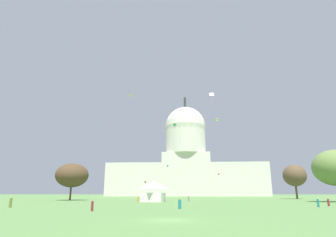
% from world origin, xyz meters
% --- Properties ---
extents(ground_plane, '(800.00, 800.00, 0.00)m').
position_xyz_m(ground_plane, '(0.00, 0.00, 0.00)').
color(ground_plane, '#567F42').
extents(capitol_building, '(111.19, 29.71, 72.65)m').
position_xyz_m(capitol_building, '(0.90, 173.59, 24.13)').
color(capitol_building, beige).
rests_on(capitol_building, ground_plane).
extents(event_tent, '(6.70, 7.19, 5.46)m').
position_xyz_m(event_tent, '(-7.62, 51.18, 2.77)').
color(event_tent, white).
rests_on(event_tent, ground_plane).
extents(tree_west_near, '(14.09, 14.18, 11.76)m').
position_xyz_m(tree_west_near, '(-36.06, 63.70, 7.88)').
color(tree_west_near, '#4C3823').
rests_on(tree_west_near, ground_plane).
extents(tree_east_far, '(9.92, 10.07, 13.27)m').
position_xyz_m(tree_east_far, '(44.36, 89.06, 9.00)').
color(tree_east_far, brown).
rests_on(tree_east_far, ground_plane).
extents(tree_east_mid, '(13.87, 13.43, 13.57)m').
position_xyz_m(tree_east_mid, '(41.03, 51.06, 8.81)').
color(tree_east_mid, '#4C3823').
rests_on(tree_east_mid, ground_plane).
extents(person_grey_deep_crowd, '(0.46, 0.46, 1.61)m').
position_xyz_m(person_grey_deep_crowd, '(1.93, 54.42, 0.74)').
color(person_grey_deep_crowd, gray).
rests_on(person_grey_deep_crowd, ground_plane).
extents(person_maroon_front_right, '(0.41, 0.41, 1.44)m').
position_xyz_m(person_maroon_front_right, '(-11.01, 11.60, 0.66)').
color(person_maroon_front_right, maroon).
rests_on(person_maroon_front_right, ground_plane).
extents(person_teal_edge_east, '(0.49, 0.49, 1.52)m').
position_xyz_m(person_teal_edge_east, '(23.66, 24.34, 0.70)').
color(person_teal_edge_east, '#1E757A').
rests_on(person_teal_edge_east, ground_plane).
extents(person_orange_lawn_far_left, '(0.47, 0.47, 1.61)m').
position_xyz_m(person_orange_lawn_far_left, '(-10.65, 44.30, 0.75)').
color(person_orange_lawn_far_left, orange).
rests_on(person_orange_lawn_far_left, ground_plane).
extents(person_olive_front_left, '(0.54, 0.54, 1.71)m').
position_xyz_m(person_olive_front_left, '(-27.65, 19.83, 0.78)').
color(person_olive_front_left, olive).
rests_on(person_olive_front_left, ground_plane).
extents(person_teal_mid_center, '(0.48, 0.48, 1.49)m').
position_xyz_m(person_teal_mid_center, '(0.45, 17.48, 0.67)').
color(person_teal_mid_center, '#1E757A').
rests_on(person_teal_mid_center, ground_plane).
extents(person_maroon_mid_right, '(0.47, 0.47, 1.48)m').
position_xyz_m(person_maroon_mid_right, '(27.07, 27.97, 0.68)').
color(person_maroon_mid_right, maroon).
rests_on(person_maroon_mid_right, ground_plane).
extents(kite_orange_mid, '(1.05, 0.42, 2.90)m').
position_xyz_m(kite_orange_mid, '(8.48, 43.20, 27.24)').
color(kite_orange_mid, orange).
extents(kite_black_low, '(0.89, 0.87, 3.21)m').
position_xyz_m(kite_black_low, '(-22.14, 132.89, 8.25)').
color(kite_black_low, black).
extents(kite_green_mid, '(1.28, 1.27, 2.28)m').
position_xyz_m(kite_green_mid, '(-2.87, 80.42, 28.50)').
color(kite_green_mid, green).
extents(kite_turquoise_low, '(0.81, 0.88, 1.12)m').
position_xyz_m(kite_turquoise_low, '(-8.93, 125.69, 16.52)').
color(kite_turquoise_low, teal).
extents(kite_red_low, '(0.91, 0.92, 0.84)m').
position_xyz_m(kite_red_low, '(19.73, 137.38, 12.74)').
color(kite_red_low, red).
extents(kite_yellow_high, '(1.30, 0.76, 1.29)m').
position_xyz_m(kite_yellow_high, '(-31.71, 130.01, 59.44)').
color(kite_yellow_high, yellow).
extents(kite_white_mid, '(0.65, 0.80, 3.01)m').
position_xyz_m(kite_white_mid, '(-2.16, 109.06, 28.89)').
color(kite_white_mid, white).
extents(kite_lime_mid, '(1.01, 0.92, 1.32)m').
position_xyz_m(kite_lime_mid, '(14.40, 86.34, 31.79)').
color(kite_lime_mid, '#8CD133').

